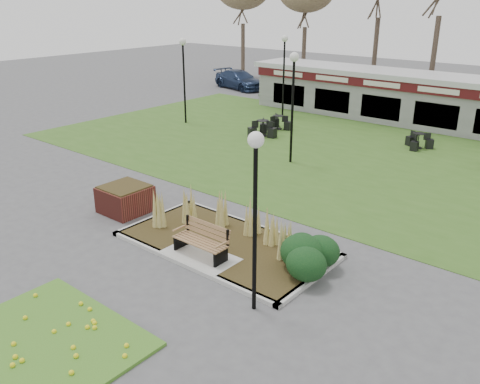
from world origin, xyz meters
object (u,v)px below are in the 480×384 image
Objects in this scene: park_bench at (202,240)px; lamp_post_far_left at (284,58)px; bistro_set_d at (418,143)px; car_black at (352,90)px; lamp_post_near_left at (255,184)px; bistro_set_a at (278,125)px; brick_planter at (125,199)px; lamp_post_mid_left at (183,62)px; bistro_set_b at (263,131)px; car_silver at (289,91)px; lamp_post_mid_right at (293,84)px; food_pavilion at (446,102)px; car_blue at (239,80)px.

park_bench is 0.35× the size of lamp_post_far_left.
car_black reaches higher than bistro_set_d.
lamp_post_near_left reaches higher than bistro_set_a.
park_bench is at bearing -9.69° from brick_planter.
lamp_post_mid_left is (-12.16, 11.35, 2.93)m from park_bench.
brick_planter is 23.47m from car_black.
bistro_set_b is (-6.84, 11.85, -0.29)m from park_bench.
lamp_post_mid_left is at bearing 154.71° from car_silver.
lamp_post_near_left is at bearing -60.04° from lamp_post_mid_right.
lamp_post_mid_right reaches higher than bistro_set_d.
lamp_post_mid_left is 13.55m from car_black.
lamp_post_mid_right is at bearing -121.55° from bistro_set_d.
bistro_set_d is (0.46, -4.85, -1.21)m from food_pavilion.
brick_planter is at bearing -53.80° from lamp_post_mid_left.
brick_planter is 16.92m from lamp_post_far_left.
bistro_set_b is at bearing -122.12° from car_blue.
lamp_post_far_left is 3.06× the size of bistro_set_b.
lamp_post_mid_left reaches higher than car_silver.
lamp_post_near_left reaches higher than bistro_set_d.
car_black is (-10.69, 24.99, -2.48)m from lamp_post_near_left.
lamp_post_mid_left is 1.11× the size of car_black.
food_pavilion is 15.54× the size of bistro_set_b.
bistro_set_a is at bearing -170.34° from bistro_set_d.
car_blue reaches higher than park_bench.
lamp_post_mid_right is 1.11× the size of car_black.
brick_planter is 13.49m from lamp_post_mid_left.
lamp_post_far_left is at bearing 123.26° from lamp_post_near_left.
park_bench is 0.39× the size of lamp_post_near_left.
lamp_post_mid_left is 3.41× the size of bistro_set_a.
car_blue reaches higher than brick_planter.
lamp_post_mid_left reaches higher than car_black.
car_silver is (-8.18, 11.72, -2.82)m from lamp_post_mid_right.
car_silver reaches higher than bistro_set_d.
bistro_set_d is (0.46, 14.86, -0.32)m from park_bench.
park_bench is 28.25m from car_blue.
brick_planter is 21.16m from car_silver.
food_pavilion is 9.44m from bistro_set_a.
bistro_set_a is at bearing 23.67° from lamp_post_mid_left.
car_black is at bearing 82.19° from lamp_post_far_left.
brick_planter is at bearing -74.01° from lamp_post_far_left.
park_bench is 1.07× the size of bistro_set_b.
lamp_post_mid_right is 9.69m from lamp_post_far_left.
food_pavilion is 11.37m from car_silver.
park_bench is at bearing -129.06° from car_blue.
lamp_post_mid_right is (1.28, 8.28, 3.05)m from brick_planter.
lamp_post_far_left is at bearing -161.75° from food_pavilion.
car_blue reaches higher than bistro_set_b.
park_bench is 15.32m from bistro_set_a.
lamp_post_far_left is 0.98× the size of car_blue.
bistro_set_b is at bearing 102.42° from brick_planter.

